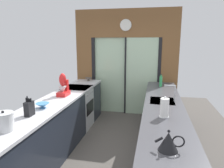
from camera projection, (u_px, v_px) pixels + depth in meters
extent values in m
cube|color=#4C4742|center=(111.00, 144.00, 3.93)|extent=(5.04, 7.60, 0.02)
cube|color=brown|center=(126.00, 23.00, 5.18)|extent=(2.64, 0.08, 0.70)
cube|color=#B2D1AD|center=(110.00, 76.00, 5.56)|extent=(0.80, 0.02, 2.00)
cube|color=#B2D1AD|center=(141.00, 77.00, 5.35)|extent=(0.80, 0.02, 2.00)
cube|color=black|center=(94.00, 75.00, 5.62)|extent=(0.08, 0.10, 2.00)
cube|color=black|center=(159.00, 78.00, 5.29)|extent=(0.08, 0.10, 2.00)
cube|color=black|center=(125.00, 76.00, 5.46)|extent=(0.04, 0.10, 2.00)
cube|color=brown|center=(85.00, 75.00, 5.67)|extent=(0.42, 0.08, 2.00)
cube|color=brown|center=(169.00, 78.00, 5.24)|extent=(0.42, 0.08, 2.00)
cylinder|color=white|center=(126.00, 25.00, 5.13)|extent=(0.27, 0.03, 0.27)
torus|color=beige|center=(126.00, 25.00, 5.13)|extent=(0.29, 0.02, 0.29)
cube|color=#1E232D|center=(40.00, 140.00, 3.13)|extent=(0.58, 2.55, 0.88)
cube|color=#1E232D|center=(87.00, 100.00, 5.24)|extent=(0.58, 0.65, 0.88)
cube|color=#BCBCC1|center=(57.00, 100.00, 3.64)|extent=(0.62, 3.80, 0.04)
cube|color=#1E232D|center=(162.00, 133.00, 3.38)|extent=(0.58, 3.80, 0.88)
cube|color=#3D3D42|center=(164.00, 106.00, 3.28)|extent=(0.62, 3.80, 0.04)
cube|color=#B7BABC|center=(162.00, 102.00, 3.53)|extent=(0.40, 0.48, 0.05)
cylinder|color=#B7BABC|center=(175.00, 93.00, 3.45)|extent=(0.02, 0.02, 0.28)
cylinder|color=#B7BABC|center=(170.00, 86.00, 3.45)|extent=(0.18, 0.02, 0.02)
cube|color=#B7BABC|center=(78.00, 108.00, 4.64)|extent=(0.58, 0.60, 0.88)
cube|color=black|center=(90.00, 107.00, 4.58)|extent=(0.01, 0.48, 0.28)
cube|color=black|center=(77.00, 88.00, 4.55)|extent=(0.58, 0.60, 0.03)
cylinder|color=#B7BABC|center=(87.00, 95.00, 4.34)|extent=(0.02, 0.04, 0.04)
cylinder|color=#B7BABC|center=(90.00, 93.00, 4.51)|extent=(0.02, 0.04, 0.04)
cylinder|color=#B7BABC|center=(93.00, 91.00, 4.69)|extent=(0.02, 0.04, 0.04)
cylinder|color=teal|center=(43.00, 108.00, 3.13)|extent=(0.09, 0.09, 0.01)
cone|color=teal|center=(43.00, 105.00, 3.13)|extent=(0.21, 0.21, 0.07)
cylinder|color=#514C47|center=(89.00, 81.00, 5.28)|extent=(0.08, 0.08, 0.01)
cone|color=#514C47|center=(88.00, 79.00, 5.27)|extent=(0.17, 0.17, 0.08)
cube|color=black|center=(29.00, 109.00, 2.79)|extent=(0.08, 0.14, 0.20)
cylinder|color=black|center=(26.00, 100.00, 2.77)|extent=(0.02, 0.02, 0.06)
cylinder|color=black|center=(27.00, 99.00, 2.77)|extent=(0.02, 0.02, 0.09)
cylinder|color=black|center=(29.00, 100.00, 2.77)|extent=(0.02, 0.02, 0.06)
cylinder|color=black|center=(30.00, 101.00, 2.76)|extent=(0.02, 0.02, 0.05)
cylinder|color=black|center=(31.00, 100.00, 2.76)|extent=(0.02, 0.02, 0.06)
cube|color=red|center=(64.00, 94.00, 3.84)|extent=(0.17, 0.26, 0.08)
cube|color=red|center=(65.00, 85.00, 3.91)|extent=(0.10, 0.08, 0.20)
ellipsoid|color=red|center=(63.00, 80.00, 3.78)|extent=(0.13, 0.12, 0.24)
cone|color=#B7BABC|center=(63.00, 90.00, 3.79)|extent=(0.15, 0.15, 0.13)
cylinder|color=#B7BABC|center=(4.00, 122.00, 2.32)|extent=(0.21, 0.21, 0.20)
cylinder|color=#B7BABC|center=(3.00, 113.00, 2.30)|extent=(0.22, 0.22, 0.01)
sphere|color=black|center=(3.00, 112.00, 2.30)|extent=(0.03, 0.03, 0.03)
cone|color=black|center=(168.00, 141.00, 1.90)|extent=(0.19, 0.19, 0.18)
sphere|color=black|center=(169.00, 131.00, 1.88)|extent=(0.03, 0.03, 0.03)
cylinder|color=black|center=(159.00, 140.00, 1.91)|extent=(0.08, 0.02, 0.07)
torus|color=black|center=(178.00, 141.00, 1.88)|extent=(0.11, 0.01, 0.11)
cylinder|color=#339E56|center=(161.00, 81.00, 4.60)|extent=(0.06, 0.06, 0.23)
cylinder|color=#339E56|center=(161.00, 75.00, 4.57)|extent=(0.03, 0.03, 0.04)
cylinder|color=black|center=(161.00, 74.00, 4.56)|extent=(0.04, 0.04, 0.01)
cylinder|color=#B7BABC|center=(164.00, 117.00, 2.76)|extent=(0.13, 0.13, 0.01)
cylinder|color=white|center=(165.00, 107.00, 2.73)|extent=(0.11, 0.11, 0.24)
sphere|color=#B7BABC|center=(165.00, 97.00, 2.70)|extent=(0.03, 0.03, 0.03)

